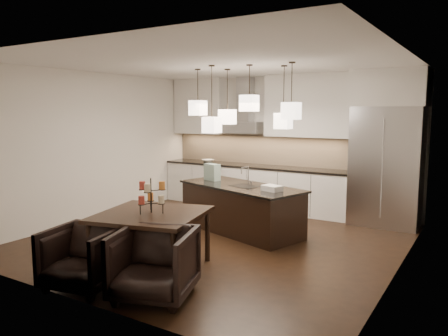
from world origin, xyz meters
The scene contains 37 objects.
floor centered at (0.00, 0.00, -0.01)m, with size 5.50×5.50×0.02m, color black.
ceiling centered at (0.00, 0.00, 2.81)m, with size 5.50×5.50×0.02m, color white.
wall_back centered at (0.00, 2.76, 1.40)m, with size 5.50×0.02×2.80m, color silver.
wall_front centered at (0.00, -2.76, 1.40)m, with size 5.50×0.02×2.80m, color silver.
wall_left centered at (-2.76, 0.00, 1.40)m, with size 0.02×5.50×2.80m, color silver.
wall_right centered at (2.76, 0.00, 1.40)m, with size 0.02×5.50×2.80m, color silver.
refrigerator centered at (2.10, 2.38, 1.07)m, with size 1.20×0.72×2.15m, color #B7B7BA.
fridge_panel centered at (2.10, 2.38, 2.47)m, with size 1.26×0.72×0.65m, color silver.
lower_cabinets centered at (-0.62, 2.43, 0.44)m, with size 4.21×0.62×0.88m, color silver.
countertop centered at (-0.62, 2.43, 0.90)m, with size 4.21×0.66×0.04m, color black.
backsplash centered at (-0.62, 2.73, 1.24)m, with size 4.21×0.02×0.63m, color #CCB393.
upper_cab_left centered at (-2.10, 2.57, 2.17)m, with size 1.25×0.35×1.25m, color silver.
upper_cab_right centered at (0.55, 2.57, 2.17)m, with size 1.86×0.35×1.25m, color silver.
hood_canopy centered at (-0.93, 2.48, 1.72)m, with size 0.90×0.52×0.24m, color #B7B7BA.
hood_chimney centered at (-0.93, 2.59, 2.32)m, with size 0.30×0.28×0.96m, color #B7B7BA.
fruit_bowl centered at (-1.77, 2.38, 0.95)m, with size 0.26×0.26×0.06m, color silver.
island_body centered at (0.08, 0.63, 0.39)m, with size 2.20×0.88×0.77m, color black.
island_top centered at (0.08, 0.63, 0.79)m, with size 2.27×0.95×0.04m, color black.
faucet centered at (0.19, 0.68, 0.98)m, with size 0.09×0.21×0.33m, color silver, non-canonical shape.
tote_bag centered at (-0.64, 0.83, 0.96)m, with size 0.30×0.16×0.30m, color #1C482E.
food_container centered at (0.76, 0.42, 0.85)m, with size 0.30×0.21×0.09m, color silver.
dining_table centered at (0.00, -1.60, 0.38)m, with size 1.28×1.28×0.77m, color black, non-canonical shape.
candelabra centered at (0.00, -1.60, 1.00)m, with size 0.37×0.37×0.45m, color black, non-canonical shape.
candle_a centered at (0.14, -1.56, 0.95)m, with size 0.08×0.08×0.10m, color beige.
candle_b centered at (-0.10, -1.50, 0.95)m, with size 0.08×0.08×0.10m, color orange.
candle_c centered at (-0.04, -1.73, 0.95)m, with size 0.08×0.08×0.10m, color #AA382D.
candle_d centered at (0.09, -1.48, 1.12)m, with size 0.08×0.08×0.10m, color orange.
candle_e centered at (-0.13, -1.61, 1.12)m, with size 0.08×0.08×0.10m, color #AA382D.
candle_f centered at (0.05, -1.72, 1.12)m, with size 0.08×0.08×0.10m, color beige.
armchair_left centered at (-0.30, -2.46, 0.37)m, with size 0.78×0.81×0.73m, color black.
armchair_right centered at (0.59, -2.25, 0.39)m, with size 0.84×0.86×0.78m, color black.
pendant_a centered at (-0.76, 0.56, 2.12)m, with size 0.24×0.24×0.26m, color beige.
pendant_b centered at (-0.32, 0.84, 1.97)m, with size 0.24×0.24×0.26m, color beige.
pendant_c centered at (0.35, 0.40, 2.19)m, with size 0.24×0.24×0.26m, color beige.
pendant_d centered at (0.76, 0.81, 1.91)m, with size 0.24×0.24×0.26m, color beige.
pendant_e centered at (1.07, 0.41, 2.07)m, with size 0.24×0.24×0.26m, color beige.
pendant_f centered at (-0.21, 0.17, 1.85)m, with size 0.24×0.24×0.26m, color beige.
Camera 1 is at (3.68, -5.80, 2.07)m, focal length 35.00 mm.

